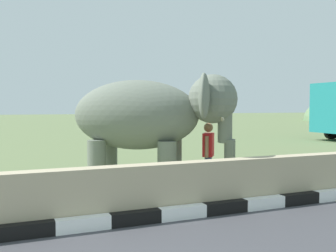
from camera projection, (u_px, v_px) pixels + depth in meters
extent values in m
cube|color=black|center=(25.00, 231.00, 5.98)|extent=(0.90, 0.20, 0.24)
cube|color=white|center=(83.00, 224.00, 6.32)|extent=(0.90, 0.20, 0.24)
cube|color=black|center=(135.00, 218.00, 6.67)|extent=(0.90, 0.20, 0.24)
cube|color=white|center=(182.00, 213.00, 7.02)|extent=(0.90, 0.20, 0.24)
cube|color=black|center=(225.00, 208.00, 7.37)|extent=(0.90, 0.20, 0.24)
cube|color=white|center=(264.00, 203.00, 7.71)|extent=(0.90, 0.20, 0.24)
cube|color=black|center=(299.00, 199.00, 8.06)|extent=(0.90, 0.20, 0.24)
cube|color=white|center=(332.00, 195.00, 8.41)|extent=(0.90, 0.20, 0.24)
cube|color=tan|center=(136.00, 192.00, 6.97)|extent=(28.00, 0.36, 1.00)
cylinder|color=slate|center=(173.00, 163.00, 9.76)|extent=(0.44, 0.44, 1.26)
cylinder|color=slate|center=(167.00, 168.00, 8.87)|extent=(0.44, 0.44, 1.26)
cylinder|color=slate|center=(109.00, 161.00, 10.05)|extent=(0.44, 0.44, 1.26)
cylinder|color=slate|center=(97.00, 166.00, 9.16)|extent=(0.44, 0.44, 1.26)
ellipsoid|color=slate|center=(136.00, 115.00, 9.40)|extent=(3.47, 3.02, 1.70)
sphere|color=slate|center=(213.00, 99.00, 9.06)|extent=(1.16, 1.16, 1.16)
ellipsoid|color=#D84C8C|center=(225.00, 92.00, 9.01)|extent=(0.65, 0.73, 0.44)
ellipsoid|color=slate|center=(209.00, 98.00, 9.85)|extent=(0.69, 0.89, 1.00)
ellipsoid|color=slate|center=(204.00, 96.00, 8.32)|extent=(0.69, 0.89, 1.00)
cylinder|color=slate|center=(225.00, 122.00, 9.04)|extent=(0.53, 0.56, 0.98)
cylinder|color=slate|center=(230.00, 156.00, 9.06)|extent=(0.39, 0.41, 0.82)
cone|color=beige|center=(223.00, 118.00, 9.32)|extent=(0.42, 0.55, 0.22)
cone|color=beige|center=(222.00, 118.00, 8.77)|extent=(0.42, 0.55, 0.22)
cylinder|color=navy|center=(209.00, 172.00, 9.72)|extent=(0.15, 0.15, 0.82)
cylinder|color=navy|center=(208.00, 173.00, 9.53)|extent=(0.15, 0.15, 0.82)
cube|color=red|center=(208.00, 145.00, 9.59)|extent=(0.43, 0.46, 0.58)
cylinder|color=#9E7251|center=(210.00, 145.00, 9.84)|extent=(0.15, 0.16, 0.53)
cylinder|color=#9E7251|center=(207.00, 147.00, 9.34)|extent=(0.14, 0.15, 0.52)
sphere|color=#9E7251|center=(208.00, 127.00, 9.57)|extent=(0.23, 0.23, 0.23)
cylinder|color=black|center=(331.00, 131.00, 24.58)|extent=(1.00, 0.32, 1.00)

